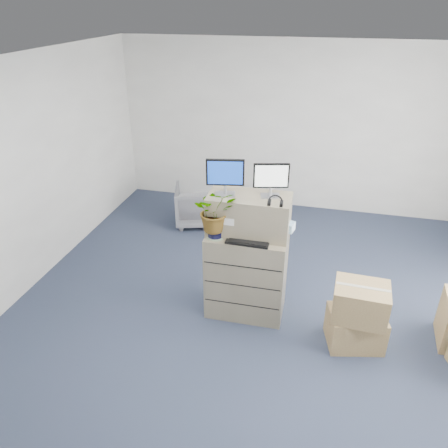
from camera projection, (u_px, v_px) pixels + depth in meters
The scene contains 16 objects.
ground at pixel (256, 334), 4.89m from camera, with size 7.00×7.00×0.00m, color #273247.
wall_back at pixel (297, 128), 7.25m from camera, with size 6.00×0.02×2.80m, color silver.
filing_cabinet_lower at pixel (246, 274), 5.04m from camera, with size 0.89×0.54×1.04m, color gray.
filing_cabinet_upper at pixel (249, 215), 4.73m from camera, with size 0.89×0.44×0.44m, color gray.
monitor_left at pixel (225, 175), 4.55m from camera, with size 0.40×0.19×0.40m.
monitor_right at pixel (271, 178), 4.52m from camera, with size 0.37×0.19×0.37m.
headphones at pixel (276, 202), 4.40m from camera, with size 0.15×0.15×0.02m, color black.
keyboard at pixel (248, 241), 4.64m from camera, with size 0.46×0.19×0.02m, color black.
mouse at pixel (272, 242), 4.62m from camera, with size 0.09×0.06×0.03m, color silver.
water_bottle at pixel (252, 223), 4.75m from camera, with size 0.07×0.07×0.26m, color #94969C.
phone_dock at pixel (241, 230), 4.80m from camera, with size 0.06×0.05×0.14m.
external_drive at pixel (280, 230), 4.83m from camera, with size 0.20×0.15×0.06m, color black.
tissue_box at pixel (282, 225), 4.75m from camera, with size 0.26×0.13×0.10m, color #3984C3.
potted_plant at pixel (215, 215), 4.62m from camera, with size 0.57×0.60×0.46m.
office_chair at pixel (197, 203), 7.12m from camera, with size 0.69×0.65×0.71m, color #59595D.
cardboard_boxes at pixel (443, 328), 4.49m from camera, with size 2.03×0.98×0.77m.
Camera 1 is at (0.55, -3.72, 3.38)m, focal length 35.00 mm.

